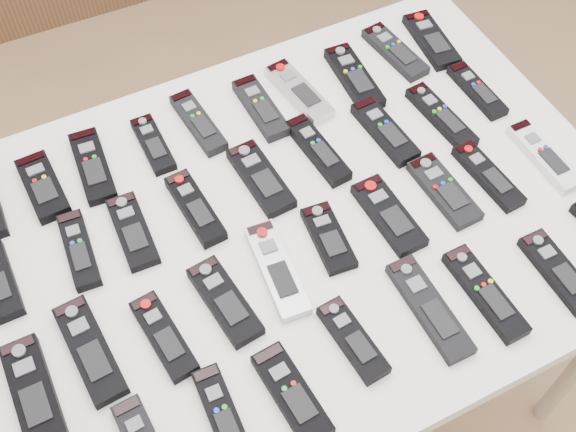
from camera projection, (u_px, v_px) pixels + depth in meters
name	position (u px, v px, depth m)	size (l,w,h in m)	color
ground	(275.00, 356.00, 2.02)	(4.00, 4.00, 0.00)	#91704A
table	(288.00, 239.00, 1.38)	(1.25, 0.88, 0.78)	white
remote_1	(43.00, 187.00, 1.37)	(0.06, 0.16, 0.02)	black
remote_2	(93.00, 166.00, 1.40)	(0.06, 0.18, 0.02)	black
remote_3	(153.00, 144.00, 1.43)	(0.05, 0.15, 0.02)	black
remote_4	(198.00, 123.00, 1.46)	(0.05, 0.17, 0.02)	black
remote_5	(261.00, 108.00, 1.48)	(0.05, 0.17, 0.02)	black
remote_6	(299.00, 92.00, 1.51)	(0.05, 0.18, 0.02)	#B7B7BC
remote_7	(354.00, 77.00, 1.53)	(0.06, 0.19, 0.02)	black
remote_8	(395.00, 52.00, 1.58)	(0.05, 0.18, 0.02)	black
remote_9	(431.00, 40.00, 1.60)	(0.06, 0.17, 0.02)	black
remote_11	(79.00, 250.00, 1.29)	(0.05, 0.16, 0.02)	black
remote_12	(133.00, 231.00, 1.31)	(0.06, 0.16, 0.02)	black
remote_13	(195.00, 208.00, 1.34)	(0.05, 0.17, 0.02)	black
remote_14	(261.00, 178.00, 1.38)	(0.06, 0.17, 0.02)	black
remote_15	(318.00, 150.00, 1.42)	(0.04, 0.18, 0.02)	black
remote_16	(385.00, 131.00, 1.45)	(0.05, 0.17, 0.02)	black
remote_17	(441.00, 117.00, 1.47)	(0.05, 0.19, 0.02)	black
remote_18	(477.00, 90.00, 1.51)	(0.04, 0.16, 0.02)	black
remote_19	(34.00, 393.00, 1.14)	(0.06, 0.19, 0.02)	black
remote_20	(90.00, 350.00, 1.18)	(0.06, 0.19, 0.02)	black
remote_21	(164.00, 336.00, 1.19)	(0.05, 0.16, 0.02)	black
remote_22	(225.00, 301.00, 1.23)	(0.06, 0.17, 0.02)	black
remote_23	(277.00, 269.00, 1.27)	(0.05, 0.20, 0.02)	#B7B7BC
remote_24	(328.00, 238.00, 1.30)	(0.06, 0.14, 0.02)	black
remote_25	(389.00, 215.00, 1.33)	(0.06, 0.17, 0.02)	black
remote_26	(444.00, 191.00, 1.36)	(0.06, 0.17, 0.02)	black
remote_27	(488.00, 176.00, 1.38)	(0.05, 0.17, 0.02)	black
remote_28	(544.00, 156.00, 1.41)	(0.05, 0.18, 0.02)	silver
remote_31	(223.00, 417.00, 1.12)	(0.04, 0.17, 0.02)	black
remote_32	(292.00, 394.00, 1.13)	(0.06, 0.17, 0.02)	black
remote_33	(353.00, 340.00, 1.19)	(0.05, 0.15, 0.02)	black
remote_34	(429.00, 308.00, 1.22)	(0.05, 0.20, 0.02)	black
remote_35	(485.00, 293.00, 1.24)	(0.05, 0.19, 0.02)	black
remote_36	(558.00, 272.00, 1.26)	(0.05, 0.17, 0.02)	black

